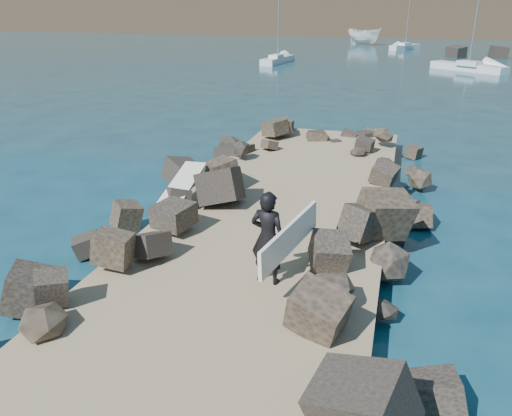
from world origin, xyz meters
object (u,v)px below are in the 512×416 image
object	(u,v)px
surfboard_resting	(181,190)
boat_imported	(364,36)
surfer_with_board	(271,238)
sailboat_a	(278,60)

from	to	relation	value
surfboard_resting	boat_imported	world-z (taller)	boat_imported
surfboard_resting	boat_imported	size ratio (longest dim) A/B	0.41
surfer_with_board	boat_imported	bearing A→B (deg)	93.43
surfboard_resting	surfer_with_board	xyz separation A→B (m)	(3.54, -3.47, 0.56)
boat_imported	sailboat_a	xyz separation A→B (m)	(-6.59, -29.51, -0.89)
boat_imported	surfer_with_board	xyz separation A→B (m)	(4.48, -74.76, 0.36)
surfboard_resting	surfer_with_board	distance (m)	4.99
boat_imported	surfboard_resting	bearing A→B (deg)	-141.61
boat_imported	sailboat_a	size ratio (longest dim) A/B	0.82
surfboard_resting	sailboat_a	size ratio (longest dim) A/B	0.34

